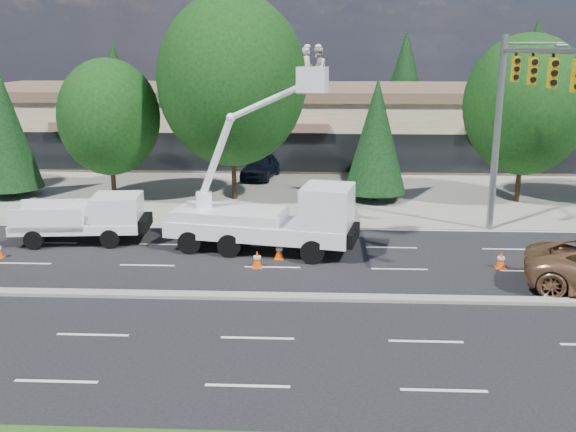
{
  "coord_description": "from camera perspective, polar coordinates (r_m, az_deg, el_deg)",
  "views": [
    {
      "loc": [
        1.72,
        -20.73,
        8.42
      ],
      "look_at": [
        0.67,
        2.1,
        2.4
      ],
      "focal_mm": 40.0,
      "sensor_mm": 36.0,
      "label": 1
    }
  ],
  "objects": [
    {
      "name": "ground",
      "position": [
        22.44,
        -1.98,
        -7.29
      ],
      "size": [
        140.0,
        140.0,
        0.0
      ],
      "primitive_type": "plane",
      "color": "black",
      "rests_on": "ground"
    },
    {
      "name": "concrete_apron",
      "position": [
        41.63,
        0.2,
        3.09
      ],
      "size": [
        140.0,
        22.0,
        0.01
      ],
      "primitive_type": "cube",
      "color": "gray",
      "rests_on": "ground"
    },
    {
      "name": "road_median",
      "position": [
        22.42,
        -1.98,
        -7.15
      ],
      "size": [
        120.0,
        0.55,
        0.12
      ],
      "primitive_type": "cube",
      "color": "gray",
      "rests_on": "ground"
    },
    {
      "name": "strip_mall",
      "position": [
        51.04,
        0.68,
        8.47
      ],
      "size": [
        50.4,
        15.4,
        5.5
      ],
      "color": "tan",
      "rests_on": "ground"
    },
    {
      "name": "tree_front_b",
      "position": [
        40.15,
        -23.77,
        6.91
      ],
      "size": [
        3.6,
        3.6,
        7.09
      ],
      "color": "#332114",
      "rests_on": "ground"
    },
    {
      "name": "tree_front_c",
      "position": [
        37.79,
        -15.63,
        8.45
      ],
      "size": [
        5.69,
        5.69,
        7.9
      ],
      "color": "#332114",
      "rests_on": "ground"
    },
    {
      "name": "tree_front_d",
      "position": [
        36.08,
        -5.0,
        11.91
      ],
      "size": [
        8.2,
        8.2,
        11.38
      ],
      "color": "#332114",
      "rests_on": "ground"
    },
    {
      "name": "tree_front_e",
      "position": [
        36.19,
        7.86,
        7.1
      ],
      "size": [
        3.48,
        3.48,
        6.86
      ],
      "color": "#332114",
      "rests_on": "ground"
    },
    {
      "name": "tree_front_f",
      "position": [
        37.59,
        20.35,
        9.24
      ],
      "size": [
        6.65,
        6.65,
        9.22
      ],
      "color": "#332114",
      "rests_on": "ground"
    },
    {
      "name": "tree_back_a",
      "position": [
        65.85,
        -15.1,
        11.18
      ],
      "size": [
        4.62,
        4.62,
        9.1
      ],
      "color": "#332114",
      "rests_on": "ground"
    },
    {
      "name": "tree_back_b",
      "position": [
        63.08,
        -2.64,
        11.67
      ],
      "size": [
        4.77,
        4.77,
        9.4
      ],
      "color": "#332114",
      "rests_on": "ground"
    },
    {
      "name": "tree_back_c",
      "position": [
        63.34,
        10.35,
        11.83
      ],
      "size": [
        5.15,
        5.15,
        10.15
      ],
      "color": "#332114",
      "rests_on": "ground"
    },
    {
      "name": "tree_back_d",
      "position": [
        65.97,
        20.98,
        11.68
      ],
      "size": [
        5.65,
        5.65,
        11.13
      ],
      "color": "#332114",
      "rests_on": "ground"
    },
    {
      "name": "signal_mast",
      "position": [
        29.09,
        19.48,
        9.27
      ],
      "size": [
        2.76,
        10.16,
        9.0
      ],
      "color": "gray",
      "rests_on": "ground"
    },
    {
      "name": "utility_pickup",
      "position": [
        29.79,
        -17.39,
        -0.6
      ],
      "size": [
        5.72,
        2.6,
        2.13
      ],
      "rotation": [
        0.0,
        0.0,
        0.1
      ],
      "color": "white",
      "rests_on": "ground"
    },
    {
      "name": "bucket_truck",
      "position": [
        26.79,
        -1.12,
        0.55
      ],
      "size": [
        8.12,
        3.83,
        8.54
      ],
      "rotation": [
        0.0,
        0.0,
        -0.2
      ],
      "color": "white",
      "rests_on": "ground"
    },
    {
      "name": "traffic_cone_b",
      "position": [
        25.33,
        -2.76,
        -3.86
      ],
      "size": [
        0.4,
        0.4,
        0.7
      ],
      "color": "#FC5007",
      "rests_on": "ground"
    },
    {
      "name": "traffic_cone_c",
      "position": [
        26.32,
        -0.79,
        -3.12
      ],
      "size": [
        0.4,
        0.4,
        0.7
      ],
      "color": "#FC5007",
      "rests_on": "ground"
    },
    {
      "name": "traffic_cone_d",
      "position": [
        26.57,
        18.41,
        -3.73
      ],
      "size": [
        0.4,
        0.4,
        0.7
      ],
      "color": "#FC5007",
      "rests_on": "ground"
    },
    {
      "name": "parked_car_west",
      "position": [
        42.58,
        -2.44,
        4.43
      ],
      "size": [
        2.68,
        4.92,
        1.59
      ],
      "primitive_type": "imported",
      "rotation": [
        0.0,
        0.0,
        -0.18
      ],
      "color": "black",
      "rests_on": "ground"
    },
    {
      "name": "parked_car_east",
      "position": [
        42.56,
        7.26,
        4.29
      ],
      "size": [
        2.64,
        4.95,
        1.55
      ],
      "primitive_type": "imported",
      "rotation": [
        0.0,
        0.0,
        -0.22
      ],
      "color": "black",
      "rests_on": "ground"
    }
  ]
}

